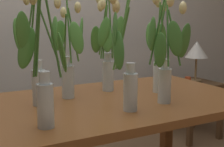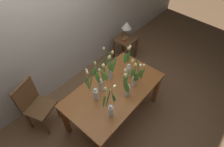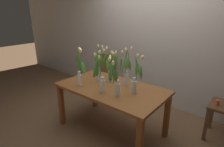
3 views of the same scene
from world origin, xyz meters
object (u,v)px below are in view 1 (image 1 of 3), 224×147
tulip_vase_0 (36,60)px  tulip_vase_4 (42,74)px  tulip_vase_2 (159,57)px  pillar_candle (188,81)px  tulip_vase_3 (107,52)px  tulip_vase_1 (166,59)px  tulip_vase_6 (69,59)px  dining_table (103,117)px  table_lamp (197,51)px  tulip_vase_5 (125,67)px  side_table (193,94)px

tulip_vase_0 → tulip_vase_4: (-0.07, -0.35, -0.01)m
tulip_vase_2 → tulip_vase_4: size_ratio=0.94×
tulip_vase_0 → pillar_candle: tulip_vase_0 is taller
tulip_vase_3 → pillar_candle: bearing=27.1°
tulip_vase_1 → tulip_vase_2: size_ratio=1.06×
tulip_vase_1 → tulip_vase_3: (-0.12, 0.41, 0.00)m
tulip_vase_6 → tulip_vase_1: bearing=-45.0°
dining_table → table_lamp: bearing=30.7°
tulip_vase_4 → tulip_vase_5: same height
tulip_vase_0 → tulip_vase_6: 0.20m
tulip_vase_1 → table_lamp: size_ratio=1.47×
tulip_vase_4 → dining_table: bearing=32.2°
tulip_vase_1 → tulip_vase_6: size_ratio=1.01×
tulip_vase_5 → side_table: bearing=37.2°
table_lamp → pillar_candle: table_lamp is taller
tulip_vase_2 → tulip_vase_3: tulip_vase_3 is taller
table_lamp → pillar_candle: 0.33m
side_table → table_lamp: 0.43m
tulip_vase_5 → table_lamp: bearing=36.9°
tulip_vase_0 → tulip_vase_4: bearing=-101.7°
tulip_vase_1 → tulip_vase_0: bearing=150.2°
dining_table → tulip_vase_4: 0.56m
tulip_vase_1 → pillar_candle: 1.51m
tulip_vase_1 → dining_table: bearing=137.3°
tulip_vase_5 → tulip_vase_1: bearing=2.6°
dining_table → tulip_vase_5: (-0.01, -0.23, 0.31)m
tulip_vase_4 → tulip_vase_6: (0.27, 0.40, -0.00)m
tulip_vase_4 → table_lamp: bearing=31.1°
tulip_vase_0 → tulip_vase_2: bearing=-4.2°
dining_table → tulip_vase_0: size_ratio=2.76×
dining_table → tulip_vase_5: size_ratio=2.72×
tulip_vase_2 → tulip_vase_3: bearing=153.0°
tulip_vase_6 → table_lamp: (1.59, 0.72, -0.10)m
tulip_vase_0 → table_lamp: size_ratio=1.46×
tulip_vase_2 → tulip_vase_4: 0.85m
tulip_vase_6 → side_table: size_ratio=1.06×
dining_table → table_lamp: size_ratio=4.02×
tulip_vase_1 → tulip_vase_6: bearing=135.0°
tulip_vase_3 → tulip_vase_6: 0.25m
pillar_candle → tulip_vase_6: bearing=-155.8°
tulip_vase_3 → side_table: bearing=27.0°
tulip_vase_5 → pillar_candle: (1.30, 1.02, -0.37)m
tulip_vase_0 → tulip_vase_2: size_ratio=1.05×
dining_table → tulip_vase_2: bearing=7.1°
tulip_vase_5 → side_table: tulip_vase_5 is taller
side_table → pillar_candle: 0.21m
tulip_vase_3 → side_table: (1.29, 0.66, -0.55)m
tulip_vase_2 → tulip_vase_3: 0.31m
tulip_vase_5 → table_lamp: tulip_vase_5 is taller
tulip_vase_3 → tulip_vase_6: (-0.25, -0.04, -0.02)m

